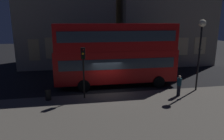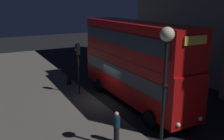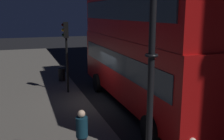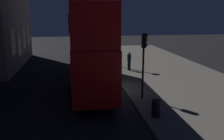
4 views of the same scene
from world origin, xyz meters
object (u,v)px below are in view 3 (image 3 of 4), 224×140
at_px(street_lamp, 153,1).
at_px(pedestrian, 82,136).
at_px(litter_bin, 62,75).
at_px(double_decker_bus, 139,42).
at_px(traffic_light_near_kerb, 66,42).

distance_m(street_lamp, pedestrian, 4.45).
bearing_deg(litter_bin, double_decker_bus, 26.19).
bearing_deg(street_lamp, litter_bin, -179.66).
distance_m(traffic_light_near_kerb, pedestrian, 7.69).
xyz_separation_m(pedestrian, litter_bin, (-10.09, 0.96, -0.44)).
height_order(traffic_light_near_kerb, street_lamp, street_lamp).
bearing_deg(pedestrian, traffic_light_near_kerb, 63.44).
bearing_deg(street_lamp, double_decker_bus, 156.84).
bearing_deg(street_lamp, traffic_light_near_kerb, -178.98).
distance_m(double_decker_bus, street_lamp, 7.21).
bearing_deg(street_lamp, pedestrian, -154.51).
bearing_deg(litter_bin, traffic_light_near_kerb, -2.03).
relative_size(street_lamp, pedestrian, 3.54).
relative_size(traffic_light_near_kerb, litter_bin, 4.68).
distance_m(street_lamp, litter_bin, 12.96).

